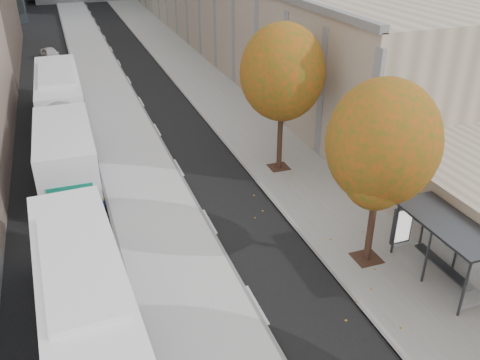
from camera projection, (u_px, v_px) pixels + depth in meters
name	position (u px, v px, depth m)	size (l,w,h in m)	color
bus_platform	(113.00, 108.00, 36.99)	(4.25, 150.00, 0.15)	silver
sidewalk	(218.00, 97.00, 39.41)	(4.75, 150.00, 0.08)	gray
bus_shelter	(451.00, 232.00, 18.86)	(1.90, 4.40, 2.53)	#383A3F
tree_c	(383.00, 143.00, 18.51)	(4.20, 4.20, 7.28)	#2E2014
tree_d	(282.00, 73.00, 25.90)	(4.40, 4.40, 7.60)	#2E2014
bus_far	(62.00, 116.00, 30.82)	(2.99, 19.16, 3.19)	white
distant_car	(51.00, 54.00, 49.13)	(1.39, 3.45, 1.18)	silver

